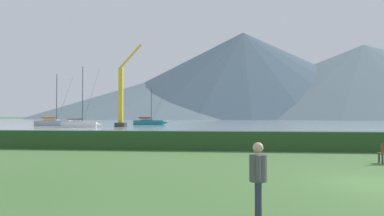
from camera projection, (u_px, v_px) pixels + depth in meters
ground_plane at (375, 184)px, 11.87m from camera, size 1000.00×1000.00×0.00m
harbor_water at (244, 121)px, 148.01m from camera, size 320.00×246.00×0.00m
hedge_line at (307, 141)px, 22.81m from camera, size 80.00×1.20×1.21m
sailboat_slip_3 at (149, 122)px, 87.85m from camera, size 8.28×3.23×8.69m
sailboat_slip_4 at (80, 124)px, 69.81m from camera, size 7.64×3.63×11.56m
sailboat_slip_5 at (54, 122)px, 79.89m from camera, size 8.80×3.52×11.25m
person_standing_walker at (258, 175)px, 7.50m from camera, size 0.36×0.57×1.65m
dock_crane at (122, 101)px, 73.65m from camera, size 5.28×2.00×16.57m
distant_hill_west_ridge at (364, 81)px, 302.43m from camera, size 307.32×307.32×60.94m
distant_hill_central_peak at (186, 94)px, 315.14m from camera, size 257.60×257.60×40.93m
distant_hill_east_ridge at (243, 75)px, 330.71m from camera, size 291.50×291.50×77.27m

